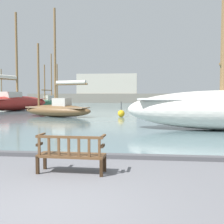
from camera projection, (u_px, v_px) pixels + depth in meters
The scene contains 11 objects.
ground_plane at pixel (43, 209), 4.56m from camera, with size 160.00×160.00×0.00m, color slate.
harbor_water at pixel (135, 106), 48.18m from camera, with size 100.00×80.00×0.08m, color slate.
quay_edge_kerb at pixel (90, 155), 8.37m from camera, with size 40.00×0.30×0.12m, color #4C4C50.
park_bench at pixel (71, 154), 6.67m from camera, with size 1.62×0.57×0.92m.
sailboat_distant_harbor at pixel (221, 100), 35.05m from camera, with size 6.22×11.46×16.11m.
sailboat_outer_starboard at pixel (15, 102), 32.91m from camera, with size 5.71×10.86×11.44m.
sailboat_far_starboard at pixel (3, 103), 46.04m from camera, with size 5.59×1.47×6.08m.
sailboat_mid_port at pixel (57, 108), 23.24m from camera, with size 6.54×3.67×8.90m.
sailboat_nearest_starboard at pixel (51, 102), 44.52m from camera, with size 3.11×6.95×8.37m.
channel_buoy at pixel (121, 113), 23.09m from camera, with size 0.57×0.57×1.27m.
far_breakwater at pixel (128, 94), 67.24m from camera, with size 54.30×2.40×7.05m.
Camera 1 is at (1.63, -4.30, 1.85)m, focal length 45.00 mm.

